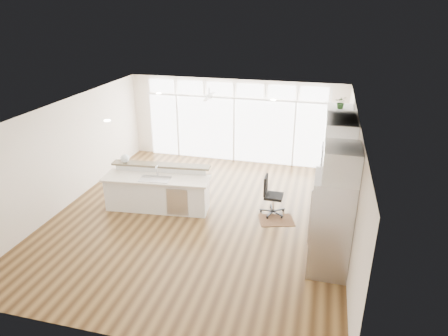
# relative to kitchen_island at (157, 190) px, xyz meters

# --- Properties ---
(floor) EXTENTS (7.00, 8.00, 0.02)m
(floor) POSITION_rel_kitchen_island_xyz_m (1.13, -0.15, -0.54)
(floor) COLOR #452D15
(floor) RESTS_ON ground
(ceiling) EXTENTS (7.00, 8.00, 0.02)m
(ceiling) POSITION_rel_kitchen_island_xyz_m (1.13, -0.15, 2.17)
(ceiling) COLOR white
(ceiling) RESTS_ON wall_back
(wall_back) EXTENTS (7.00, 0.04, 2.70)m
(wall_back) POSITION_rel_kitchen_island_xyz_m (1.13, 3.85, 0.82)
(wall_back) COLOR white
(wall_back) RESTS_ON floor
(wall_front) EXTENTS (7.00, 0.04, 2.70)m
(wall_front) POSITION_rel_kitchen_island_xyz_m (1.13, -4.15, 0.82)
(wall_front) COLOR white
(wall_front) RESTS_ON floor
(wall_left) EXTENTS (0.04, 8.00, 2.70)m
(wall_left) POSITION_rel_kitchen_island_xyz_m (-2.37, -0.15, 0.82)
(wall_left) COLOR white
(wall_left) RESTS_ON floor
(wall_right) EXTENTS (0.04, 8.00, 2.70)m
(wall_right) POSITION_rel_kitchen_island_xyz_m (4.63, -0.15, 0.82)
(wall_right) COLOR white
(wall_right) RESTS_ON floor
(glass_wall) EXTENTS (5.80, 0.06, 2.08)m
(glass_wall) POSITION_rel_kitchen_island_xyz_m (1.13, 3.79, 0.52)
(glass_wall) COLOR white
(glass_wall) RESTS_ON wall_back
(transom_row) EXTENTS (5.90, 0.06, 0.40)m
(transom_row) POSITION_rel_kitchen_island_xyz_m (1.13, 3.79, 1.85)
(transom_row) COLOR white
(transom_row) RESTS_ON wall_back
(desk_window) EXTENTS (0.04, 0.85, 0.85)m
(desk_window) POSITION_rel_kitchen_island_xyz_m (4.59, 0.15, 1.02)
(desk_window) COLOR white
(desk_window) RESTS_ON wall_right
(ceiling_fan) EXTENTS (1.16, 1.16, 0.32)m
(ceiling_fan) POSITION_rel_kitchen_island_xyz_m (0.63, 2.65, 1.95)
(ceiling_fan) COLOR white
(ceiling_fan) RESTS_ON ceiling
(recessed_lights) EXTENTS (3.40, 3.00, 0.02)m
(recessed_lights) POSITION_rel_kitchen_island_xyz_m (1.13, 0.05, 2.15)
(recessed_lights) COLOR white
(recessed_lights) RESTS_ON ceiling
(oven_cabinet) EXTENTS (0.64, 1.20, 2.50)m
(oven_cabinet) POSITION_rel_kitchen_island_xyz_m (4.30, 1.65, 0.72)
(oven_cabinet) COLOR white
(oven_cabinet) RESTS_ON floor
(desk_nook) EXTENTS (0.72, 1.30, 0.76)m
(desk_nook) POSITION_rel_kitchen_island_xyz_m (4.26, 0.15, -0.15)
(desk_nook) COLOR white
(desk_nook) RESTS_ON floor
(upper_cabinets) EXTENTS (0.64, 1.30, 0.64)m
(upper_cabinets) POSITION_rel_kitchen_island_xyz_m (4.30, 0.15, 1.82)
(upper_cabinets) COLOR white
(upper_cabinets) RESTS_ON wall_right
(refrigerator) EXTENTS (0.76, 0.90, 2.00)m
(refrigerator) POSITION_rel_kitchen_island_xyz_m (4.24, -1.50, 0.47)
(refrigerator) COLOR silver
(refrigerator) RESTS_ON floor
(fridge_cabinet) EXTENTS (0.64, 0.90, 0.60)m
(fridge_cabinet) POSITION_rel_kitchen_island_xyz_m (4.30, -1.50, 1.77)
(fridge_cabinet) COLOR white
(fridge_cabinet) RESTS_ON wall_right
(framed_photos) EXTENTS (0.06, 0.22, 0.80)m
(framed_photos) POSITION_rel_kitchen_island_xyz_m (4.59, 0.77, 0.87)
(framed_photos) COLOR black
(framed_photos) RESTS_ON wall_right
(kitchen_island) EXTENTS (2.77, 1.27, 1.07)m
(kitchen_island) POSITION_rel_kitchen_island_xyz_m (0.00, 0.00, 0.00)
(kitchen_island) COLOR white
(kitchen_island) RESTS_ON floor
(rug) EXTENTS (0.97, 0.82, 0.01)m
(rug) POSITION_rel_kitchen_island_xyz_m (3.03, 0.15, -0.53)
(rug) COLOR #341D10
(rug) RESTS_ON floor
(office_chair) EXTENTS (0.53, 0.49, 1.01)m
(office_chair) POSITION_rel_kitchen_island_xyz_m (2.90, 0.46, -0.03)
(office_chair) COLOR black
(office_chair) RESTS_ON floor
(fishbowl) EXTENTS (0.23, 0.23, 0.23)m
(fishbowl) POSITION_rel_kitchen_island_xyz_m (-0.99, 0.30, 0.65)
(fishbowl) COLOR white
(fishbowl) RESTS_ON kitchen_island
(monitor) EXTENTS (0.08, 0.45, 0.38)m
(monitor) POSITION_rel_kitchen_island_xyz_m (4.18, 0.15, 0.42)
(monitor) COLOR black
(monitor) RESTS_ON desk_nook
(keyboard) EXTENTS (0.12, 0.29, 0.01)m
(keyboard) POSITION_rel_kitchen_island_xyz_m (4.01, 0.15, 0.23)
(keyboard) COLOR white
(keyboard) RESTS_ON desk_nook
(potted_plant) EXTENTS (0.32, 0.34, 0.24)m
(potted_plant) POSITION_rel_kitchen_island_xyz_m (4.30, 1.65, 2.09)
(potted_plant) COLOR #2F5C27
(potted_plant) RESTS_ON oven_cabinet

